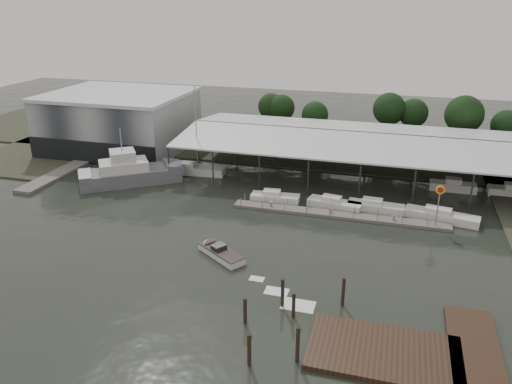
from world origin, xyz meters
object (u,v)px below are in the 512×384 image
(white_sailboat, at_px, (194,170))
(speedboat_underway, at_px, (218,251))
(grey_trawler, at_px, (131,173))
(shell_fuel_sign, at_px, (439,198))

(white_sailboat, height_order, speedboat_underway, white_sailboat)
(grey_trawler, xyz_separation_m, white_sailboat, (7.62, 6.50, -0.92))
(shell_fuel_sign, distance_m, grey_trawler, 44.38)
(shell_fuel_sign, height_order, white_sailboat, white_sailboat)
(shell_fuel_sign, relative_size, white_sailboat, 0.39)
(white_sailboat, distance_m, speedboat_underway, 27.74)
(white_sailboat, bearing_deg, grey_trawler, -143.56)
(shell_fuel_sign, xyz_separation_m, speedboat_underway, (-23.43, -14.02, -3.53))
(grey_trawler, bearing_deg, white_sailboat, 4.75)
(shell_fuel_sign, height_order, grey_trawler, grey_trawler)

